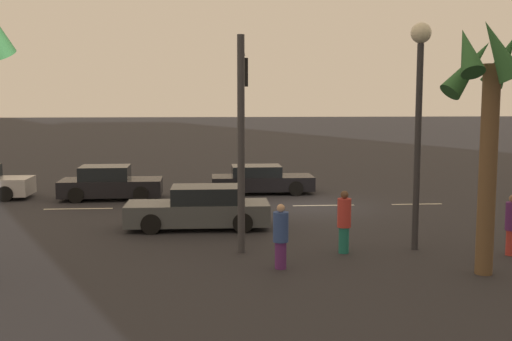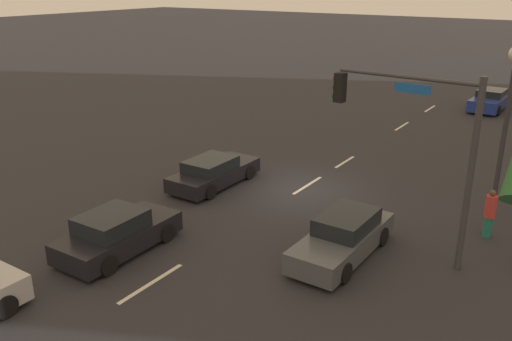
{
  "view_description": "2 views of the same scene",
  "coord_description": "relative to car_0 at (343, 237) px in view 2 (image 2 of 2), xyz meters",
  "views": [
    {
      "loc": [
        4.01,
        24.0,
        4.27
      ],
      "look_at": [
        2.11,
        -0.31,
        1.38
      ],
      "focal_mm": 43.74,
      "sensor_mm": 36.0,
      "label": 1
    },
    {
      "loc": [
        18.72,
        10.2,
        8.43
      ],
      "look_at": [
        1.85,
        -1.07,
        1.18
      ],
      "focal_mm": 37.9,
      "sensor_mm": 36.0,
      "label": 2
    }
  ],
  "objects": [
    {
      "name": "pedestrian_0",
      "position": [
        -3.98,
        3.57,
        0.26
      ],
      "size": [
        0.51,
        0.51,
        1.73
      ],
      "color": "#1E7266",
      "rests_on": "ground_plane"
    },
    {
      "name": "traffic_signal",
      "position": [
        -1.3,
        1.7,
        3.38
      ],
      "size": [
        0.59,
        4.77,
        5.92
      ],
      "color": "#38383D",
      "rests_on": "ground_plane"
    },
    {
      "name": "car_1",
      "position": [
        -2.64,
        -7.3,
        -0.05
      ],
      "size": [
        4.49,
        1.89,
        1.24
      ],
      "color": "black",
      "rests_on": "ground_plane"
    },
    {
      "name": "lane_stripe_2",
      "position": [
        -8.61,
        -3.91,
        -0.63
      ],
      "size": [
        2.04,
        0.14,
        0.01
      ],
      "primitive_type": "cube",
      "color": "silver",
      "rests_on": "ground_plane"
    },
    {
      "name": "ground_plane",
      "position": [
        -4.28,
        -3.91,
        -0.64
      ],
      "size": [
        220.0,
        220.0,
        0.0
      ],
      "primitive_type": "plane",
      "color": "#28282D"
    },
    {
      "name": "car_0",
      "position": [
        0.0,
        0.0,
        0.0
      ],
      "size": [
        4.64,
        1.82,
        1.39
      ],
      "color": "#474C51",
      "rests_on": "ground_plane"
    },
    {
      "name": "lane_stripe_3",
      "position": [
        -4.83,
        -3.91,
        -0.63
      ],
      "size": [
        2.45,
        0.14,
        0.01
      ],
      "primitive_type": "cube",
      "color": "silver",
      "rests_on": "ground_plane"
    },
    {
      "name": "lane_stripe_1",
      "position": [
        -16.69,
        -3.91,
        -0.63
      ],
      "size": [
        2.24,
        0.14,
        0.01
      ],
      "primitive_type": "cube",
      "color": "silver",
      "rests_on": "ground_plane"
    },
    {
      "name": "streetlamp",
      "position": [
        -6.07,
        3.33,
        3.74
      ],
      "size": [
        0.56,
        0.56,
        6.27
      ],
      "color": "#2D2D33",
      "rests_on": "ground_plane"
    },
    {
      "name": "car_4",
      "position": [
        3.83,
        -6.21,
        0.0
      ],
      "size": [
        4.22,
        2.02,
        1.4
      ],
      "color": "black",
      "rests_on": "ground_plane"
    },
    {
      "name": "lane_stripe_4",
      "position": [
        4.69,
        -3.91,
        -0.63
      ],
      "size": [
        2.59,
        0.14,
        0.01
      ],
      "primitive_type": "cube",
      "color": "silver",
      "rests_on": "ground_plane"
    },
    {
      "name": "car_2",
      "position": [
        -24.17,
        -0.5,
        0.0
      ],
      "size": [
        4.4,
        2.08,
        1.37
      ],
      "color": "navy",
      "rests_on": "ground_plane"
    },
    {
      "name": "lane_stripe_0",
      "position": [
        -22.28,
        -3.91,
        -0.63
      ],
      "size": [
        2.23,
        0.14,
        0.01
      ],
      "primitive_type": "cube",
      "color": "silver",
      "rests_on": "ground_plane"
    }
  ]
}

